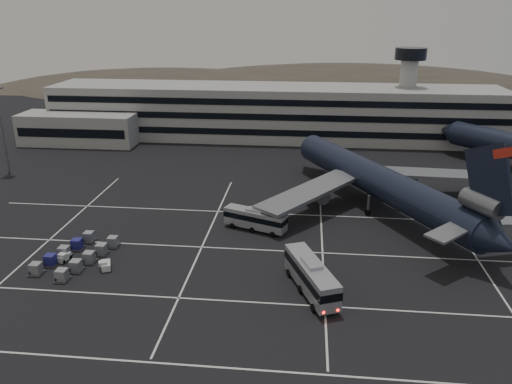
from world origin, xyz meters
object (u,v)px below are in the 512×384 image
at_px(bus_near, 311,275).
at_px(tug_a, 63,257).
at_px(trijet_main, 380,182).
at_px(uld_cluster, 77,255).
at_px(bus_far, 255,218).

height_order(bus_near, tug_a, bus_near).
distance_m(trijet_main, bus_near, 31.02).
relative_size(trijet_main, uld_cluster, 3.83).
bearing_deg(uld_cluster, tug_a, -163.74).
height_order(trijet_main, bus_far, trijet_main).
xyz_separation_m(trijet_main, bus_far, (-20.76, -10.74, -3.24)).
distance_m(bus_near, uld_cluster, 33.53).
distance_m(bus_far, tug_a, 29.17).
bearing_deg(trijet_main, bus_near, -141.27).
distance_m(bus_near, tug_a, 35.20).
xyz_separation_m(trijet_main, tug_a, (-46.71, -23.98, -4.66)).
relative_size(bus_near, bus_far, 1.18).
relative_size(tug_a, uld_cluster, 0.16).
xyz_separation_m(bus_near, uld_cluster, (-33.12, 5.05, -1.57)).
bearing_deg(tug_a, uld_cluster, 26.36).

